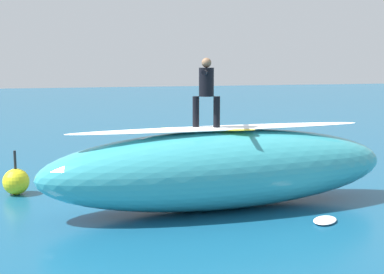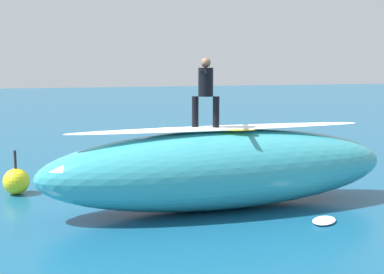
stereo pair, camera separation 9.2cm
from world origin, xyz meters
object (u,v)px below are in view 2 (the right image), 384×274
(surfer_riding, at_px, (206,87))
(surfer_paddling, at_px, (178,164))
(buoy_marker, at_px, (16,181))
(surfboard_riding, at_px, (206,129))
(surfboard_paddling, at_px, (182,169))

(surfer_riding, distance_m, surfer_paddling, 4.86)
(surfer_paddling, height_order, buoy_marker, buoy_marker)
(surfboard_riding, relative_size, buoy_marker, 1.96)
(buoy_marker, bearing_deg, surfboard_paddling, -161.85)
(surfboard_riding, height_order, surfboard_paddling, surfboard_riding)
(surfboard_paddling, distance_m, surfer_paddling, 0.22)
(buoy_marker, bearing_deg, surfer_paddling, -161.56)
(surfboard_riding, height_order, surfer_paddling, surfboard_riding)
(surfboard_riding, bearing_deg, surfer_paddling, -73.70)
(surfer_riding, height_order, surfer_paddling, surfer_riding)
(surfboard_paddling, relative_size, surfer_paddling, 1.14)
(surfboard_paddling, distance_m, buoy_marker, 4.98)
(surfer_riding, relative_size, buoy_marker, 1.37)
(surfboard_riding, bearing_deg, surfboard_paddling, -75.41)
(surfer_riding, distance_m, buoy_marker, 5.42)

